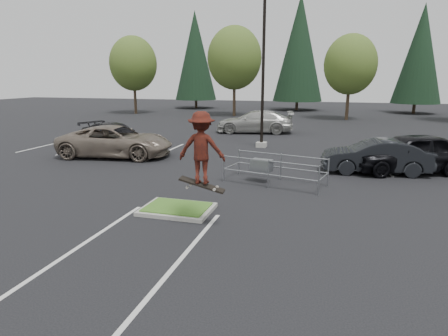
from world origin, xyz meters
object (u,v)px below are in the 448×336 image
(car_r_black, at_px, (411,153))
(car_r_charc, at_px, (375,156))
(light_pole, at_px, (263,70))
(conif_b, at_px, (299,48))
(car_l_black, at_px, (114,136))
(cart_corral, at_px, (265,166))
(skateboarder, at_px, (202,148))
(car_far_silver, at_px, (255,122))
(conif_a, at_px, (195,56))
(decid_a, at_px, (133,65))
(car_l_tan, at_px, (115,141))
(conif_c, at_px, (420,54))
(decid_c, at_px, (350,66))
(decid_b, at_px, (234,60))

(car_r_black, bearing_deg, car_r_charc, -89.25)
(car_r_charc, bearing_deg, light_pole, -136.38)
(conif_b, bearing_deg, car_l_black, -104.35)
(cart_corral, distance_m, skateboarder, 5.41)
(light_pole, xyz_separation_m, car_r_charc, (6.00, -5.00, -3.81))
(car_l_black, relative_size, car_r_black, 0.99)
(car_r_black, distance_m, car_far_silver, 13.86)
(conif_b, distance_m, car_l_black, 33.05)
(conif_a, xyz_separation_m, conif_b, (14.00, 0.50, 0.75))
(decid_a, relative_size, skateboarder, 4.02)
(decid_a, height_order, car_l_tan, decid_a)
(light_pole, distance_m, car_far_silver, 7.23)
(conif_c, height_order, car_far_silver, conif_c)
(decid_a, height_order, conif_c, conif_c)
(car_far_silver, bearing_deg, decid_a, -134.98)
(light_pole, height_order, decid_c, light_pole)
(decid_b, relative_size, skateboarder, 4.35)
(skateboarder, xyz_separation_m, car_r_charc, (5.30, 8.00, -1.51))
(car_far_silver, bearing_deg, light_pole, 5.31)
(conif_a, relative_size, car_r_charc, 2.85)
(decid_c, bearing_deg, decid_b, 176.66)
(decid_b, height_order, car_far_silver, decid_b)
(light_pole, distance_m, decid_b, 19.70)
(conif_a, xyz_separation_m, cart_corral, (16.07, -35.90, -6.40))
(car_l_tan, bearing_deg, skateboarder, -144.21)
(decid_a, height_order, conif_a, conif_a)
(car_l_tan, bearing_deg, decid_a, 18.43)
(conif_a, bearing_deg, car_l_tan, -77.20)
(cart_corral, relative_size, car_r_black, 0.79)
(conif_b, distance_m, car_l_tan, 34.84)
(skateboarder, bearing_deg, conif_c, -113.75)
(light_pole, relative_size, car_r_charc, 2.22)
(car_l_black, xyz_separation_m, car_r_black, (16.00, -1.69, 0.14))
(car_l_black, height_order, car_r_black, car_r_black)
(decid_c, distance_m, car_l_tan, 26.40)
(conif_a, bearing_deg, car_r_black, -55.87)
(conif_b, bearing_deg, car_r_black, -76.36)
(decid_b, relative_size, car_r_charc, 2.11)
(skateboarder, height_order, car_far_silver, skateboarder)
(light_pole, xyz_separation_m, car_r_black, (7.50, -4.46, -3.67))
(decid_a, xyz_separation_m, cart_corral, (20.08, -25.93, -4.88))
(light_pole, xyz_separation_m, car_far_silver, (-1.59, 6.00, -3.71))
(decid_b, xyz_separation_m, decid_c, (12.00, -0.70, -0.79))
(conif_a, relative_size, conif_b, 0.90)
(decid_c, bearing_deg, car_r_black, -84.85)
(skateboarder, bearing_deg, conif_a, -75.87)
(decid_a, xyz_separation_m, car_r_black, (26.01, -22.49, -4.70))
(skateboarder, distance_m, car_r_black, 11.00)
(conif_a, relative_size, skateboarder, 5.87)
(decid_b, height_order, car_r_black, decid_b)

